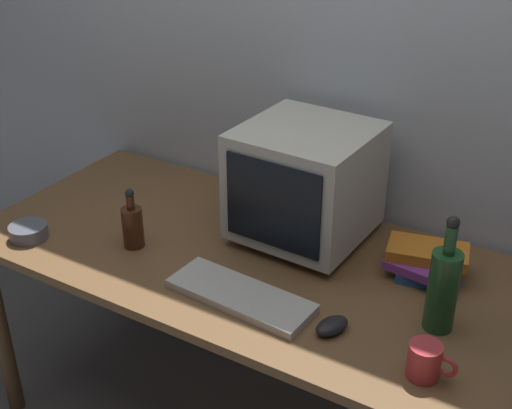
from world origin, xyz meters
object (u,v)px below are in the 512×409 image
Objects in this scene: crt_monitor at (305,183)px; cd_spindle at (28,232)px; bottle_tall at (443,287)px; book_stack at (427,261)px; keyboard at (241,296)px; mug at (425,361)px; bottle_short at (133,225)px; computer_mouse at (332,326)px.

crt_monitor reaches higher than cd_spindle.
bottle_tall is 1.32× the size of book_stack.
mug is (0.53, -0.03, 0.03)m from keyboard.
crt_monitor reaches higher than bottle_short.
bottle_tall is at bearing 55.86° from computer_mouse.
crt_monitor is at bearing 36.61° from bottle_short.
cd_spindle is at bearing -178.52° from mug.
keyboard is 3.50× the size of mug.
cd_spindle reaches higher than keyboard.
bottle_tall is at bearing 10.37° from cd_spindle.
computer_mouse is at bearing 4.30° from keyboard.
crt_monitor is 1.21× the size of bottle_tall.
mug is (0.26, -0.04, 0.03)m from computer_mouse.
bottle_short is 0.98m from mug.
bottle_tall is (0.50, 0.16, 0.11)m from keyboard.
book_stack is (0.12, 0.37, 0.03)m from computer_mouse.
mug reaches higher than computer_mouse.
book_stack reaches higher than computer_mouse.
bottle_short is 0.35m from cd_spindle.
cd_spindle is at bearing -171.13° from keyboard.
bottle_tall is 0.25m from book_stack.
bottle_short is 0.80× the size of book_stack.
computer_mouse is at bearing -53.80° from crt_monitor.
bottle_short is at bearing -164.28° from computer_mouse.
bottle_tall reaches higher than cd_spindle.
mug is 1.00× the size of cd_spindle.
mug is (0.54, -0.42, -0.15)m from crt_monitor.
cd_spindle is (-1.03, -0.07, 0.00)m from computer_mouse.
mug is (0.13, -0.41, -0.00)m from book_stack.
bottle_short is at bearing -143.39° from crt_monitor.
keyboard is at bearing -89.21° from crt_monitor.
cd_spindle is at bearing -155.07° from computer_mouse.
crt_monitor is 4.01× the size of computer_mouse.
crt_monitor is at bearing 147.17° from computer_mouse.
mug reaches higher than cd_spindle.
keyboard is 0.44m from bottle_short.
keyboard is 0.54m from mug.
computer_mouse is (0.28, 0.00, 0.01)m from keyboard.
keyboard is 0.54m from bottle_tall.
computer_mouse is at bearing -145.11° from bottle_tall.
keyboard is at bearing -158.42° from computer_mouse.
book_stack is at bearing 107.91° from mug.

